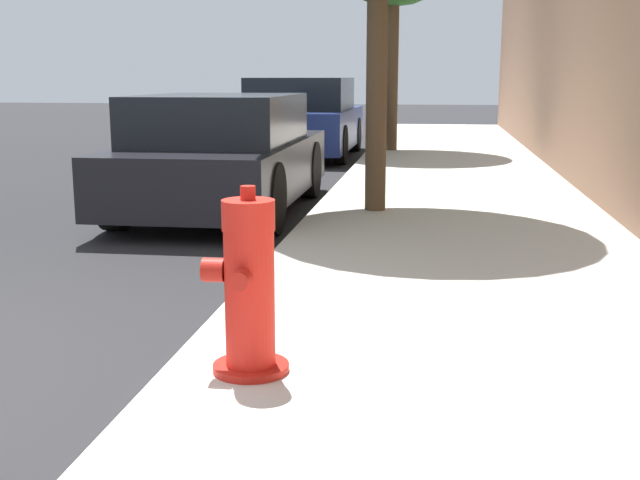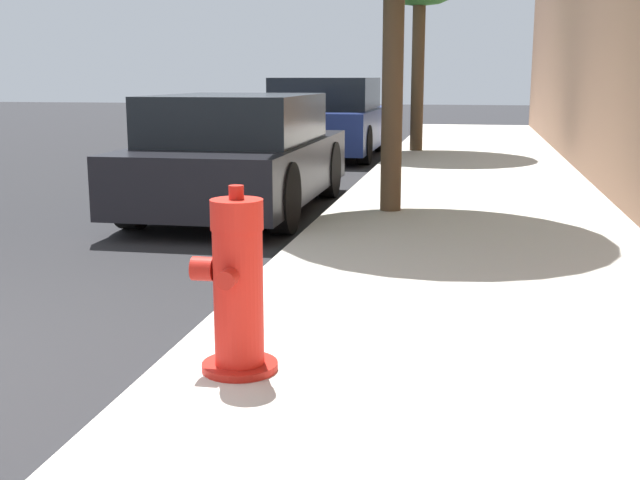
{
  "view_description": "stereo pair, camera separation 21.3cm",
  "coord_description": "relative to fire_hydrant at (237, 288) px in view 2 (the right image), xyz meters",
  "views": [
    {
      "loc": [
        2.84,
        -3.15,
        1.47
      ],
      "look_at": [
        2.18,
        1.48,
        0.51
      ],
      "focal_mm": 45.0,
      "sensor_mm": 36.0,
      "label": 1
    },
    {
      "loc": [
        3.05,
        -3.12,
        1.47
      ],
      "look_at": [
        2.18,
        1.48,
        0.51
      ],
      "focal_mm": 45.0,
      "sensor_mm": 36.0,
      "label": 2
    }
  ],
  "objects": [
    {
      "name": "parked_car_near",
      "position": [
        -1.47,
        5.04,
        0.1
      ],
      "size": [
        1.72,
        3.88,
        1.28
      ],
      "color": "black",
      "rests_on": "ground_plane"
    },
    {
      "name": "sidewalk_slab",
      "position": [
        1.06,
        -0.28,
        -0.46
      ],
      "size": [
        2.95,
        40.0,
        0.13
      ],
      "color": "beige",
      "rests_on": "ground_plane"
    },
    {
      "name": "fire_hydrant",
      "position": [
        0.0,
        0.0,
        0.0
      ],
      "size": [
        0.39,
        0.4,
        0.86
      ],
      "color": "red",
      "rests_on": "sidewalk_slab"
    },
    {
      "name": "parked_car_mid",
      "position": [
        -1.62,
        11.26,
        0.17
      ],
      "size": [
        1.89,
        3.97,
        1.44
      ],
      "color": "navy",
      "rests_on": "ground_plane"
    }
  ]
}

